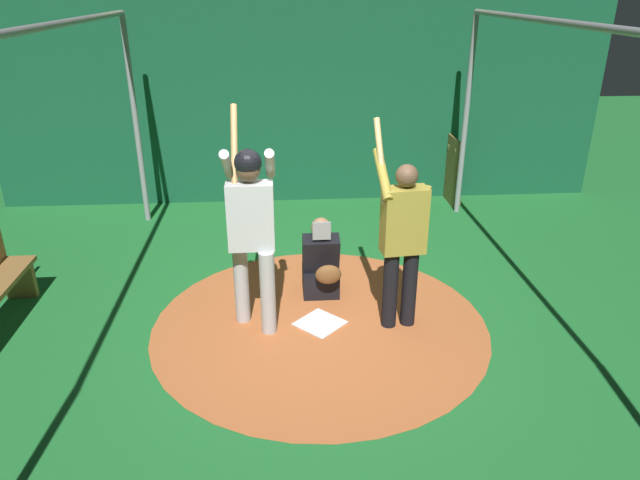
{
  "coord_description": "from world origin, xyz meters",
  "views": [
    {
      "loc": [
        5.09,
        -0.37,
        3.2
      ],
      "look_at": [
        0.0,
        0.0,
        0.95
      ],
      "focal_mm": 32.48,
      "sensor_mm": 36.0,
      "label": 1
    }
  ],
  "objects": [
    {
      "name": "ground_plane",
      "position": [
        0.0,
        0.0,
        0.0
      ],
      "size": [
        25.39,
        25.39,
        0.0
      ],
      "primitive_type": "plane",
      "color": "#1E6B2D"
    },
    {
      "name": "bat_rack",
      "position": [
        -3.65,
        2.36,
        0.5
      ],
      "size": [
        0.82,
        0.2,
        1.05
      ],
      "color": "olive",
      "rests_on": "ground"
    },
    {
      "name": "cage_frame",
      "position": [
        0.0,
        0.0,
        2.09
      ],
      "size": [
        6.28,
        4.77,
        2.91
      ],
      "color": "gray",
      "rests_on": "ground"
    },
    {
      "name": "batter",
      "position": [
        -0.04,
        -0.66,
        1.14
      ],
      "size": [
        0.68,
        0.49,
        2.18
      ],
      "color": "#B3B3B7",
      "rests_on": "ground"
    },
    {
      "name": "catcher",
      "position": [
        -0.63,
        0.06,
        0.36
      ],
      "size": [
        0.58,
        0.4,
        0.93
      ],
      "color": "black",
      "rests_on": "ground"
    },
    {
      "name": "visitor",
      "position": [
        0.04,
        0.79,
        0.99
      ],
      "size": [
        0.56,
        0.53,
        2.07
      ],
      "rotation": [
        0.0,
        0.0,
        0.11
      ],
      "color": "black",
      "rests_on": "ground"
    },
    {
      "name": "back_wall",
      "position": [
        -3.9,
        0.0,
        1.69
      ],
      "size": [
        0.23,
        9.39,
        3.36
      ],
      "color": "#145133",
      "rests_on": "ground"
    },
    {
      "name": "home_plate",
      "position": [
        0.0,
        0.0,
        0.01
      ],
      "size": [
        0.59,
        0.59,
        0.01
      ],
      "primitive_type": "cube",
      "rotation": [
        0.0,
        0.0,
        0.79
      ],
      "color": "white",
      "rests_on": "dirt_circle"
    },
    {
      "name": "dirt_circle",
      "position": [
        0.0,
        0.0,
        0.0
      ],
      "size": [
        3.42,
        3.42,
        0.01
      ],
      "primitive_type": "cylinder",
      "color": "#B76033",
      "rests_on": "ground"
    }
  ]
}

